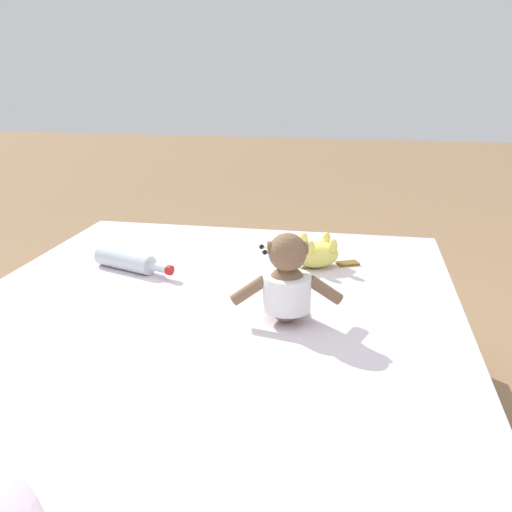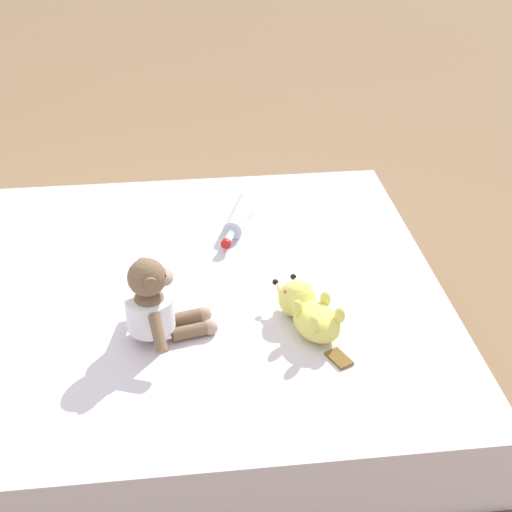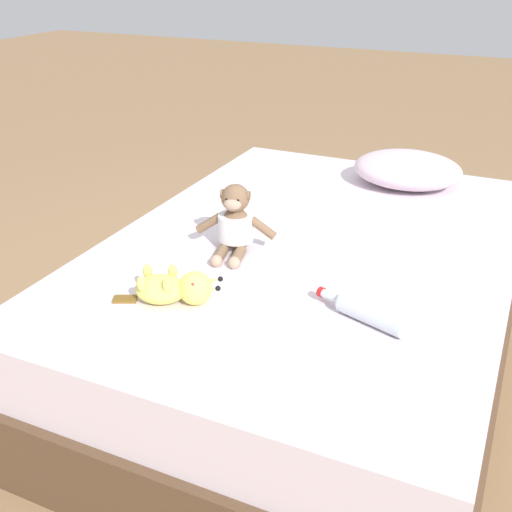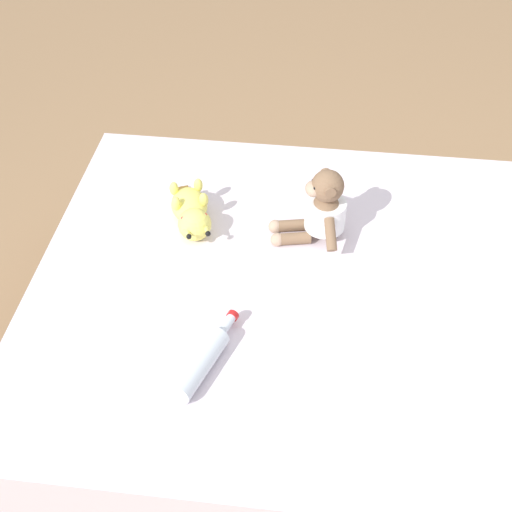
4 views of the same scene
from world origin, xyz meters
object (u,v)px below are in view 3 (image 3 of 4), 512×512
Objects in this scene: bed at (309,302)px; plush_yellow_creature at (175,288)px; pillow at (408,169)px; plush_monkey at (235,224)px; glass_bottle at (369,313)px.

plush_yellow_creature is at bearing -111.23° from bed.
pillow reaches higher than bed.
plush_monkey is 0.89× the size of plush_yellow_creature.
glass_bottle is at bearing -82.53° from pillow.
plush_yellow_creature is at bearing -166.82° from glass_bottle.
bed is at bearing 126.73° from glass_bottle.
bed is 7.02× the size of plush_monkey.
pillow is 0.98m from plush_monkey.
plush_yellow_creature is (-0.22, -0.57, 0.30)m from bed.
plush_yellow_creature is (-0.00, -0.39, -0.05)m from plush_monkey.
plush_monkey reaches higher than plush_yellow_creature.
plush_yellow_creature is (-0.39, -1.29, -0.03)m from pillow.
pillow is at bearing 76.46° from bed.
bed is 0.81m from pillow.
bed is at bearing 68.77° from plush_yellow_creature.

